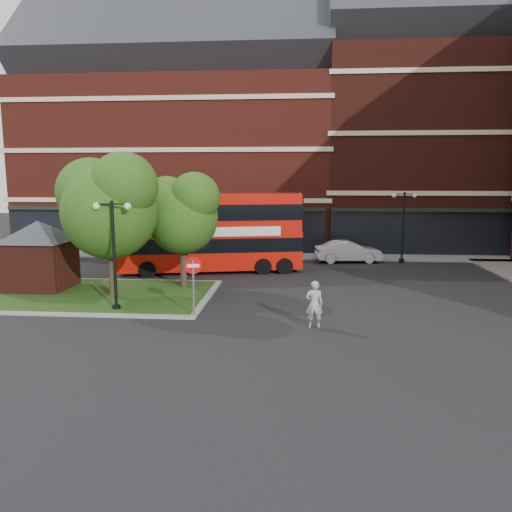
# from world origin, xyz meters

# --- Properties ---
(ground) EXTENTS (120.00, 120.00, 0.00)m
(ground) POSITION_xyz_m (0.00, 0.00, 0.00)
(ground) COLOR black
(ground) RESTS_ON ground
(pavement_far) EXTENTS (44.00, 3.00, 0.12)m
(pavement_far) POSITION_xyz_m (0.00, 16.50, 0.06)
(pavement_far) COLOR slate
(pavement_far) RESTS_ON ground
(terrace_far_left) EXTENTS (26.00, 12.00, 14.00)m
(terrace_far_left) POSITION_xyz_m (-8.00, 24.00, 7.00)
(terrace_far_left) COLOR maroon
(terrace_far_left) RESTS_ON ground
(terrace_far_right) EXTENTS (18.00, 12.00, 16.00)m
(terrace_far_right) POSITION_xyz_m (14.00, 24.00, 8.00)
(terrace_far_right) COLOR #471911
(terrace_far_right) RESTS_ON ground
(traffic_island) EXTENTS (12.60, 7.60, 0.15)m
(traffic_island) POSITION_xyz_m (-8.00, 3.00, 0.07)
(traffic_island) COLOR gray
(traffic_island) RESTS_ON ground
(kiosk) EXTENTS (6.51, 6.51, 3.60)m
(kiosk) POSITION_xyz_m (-11.00, 4.00, 2.32)
(kiosk) COLOR #471911
(kiosk) RESTS_ON traffic_island
(tree_island_west) EXTENTS (5.40, 4.71, 7.21)m
(tree_island_west) POSITION_xyz_m (-6.60, 2.58, 4.79)
(tree_island_west) COLOR #2D2116
(tree_island_west) RESTS_ON ground
(tree_island_east) EXTENTS (4.46, 3.90, 6.29)m
(tree_island_east) POSITION_xyz_m (-3.58, 5.06, 4.24)
(tree_island_east) COLOR #2D2116
(tree_island_east) RESTS_ON ground
(lamp_island) EXTENTS (1.72, 0.36, 5.00)m
(lamp_island) POSITION_xyz_m (-5.50, 0.20, 2.83)
(lamp_island) COLOR black
(lamp_island) RESTS_ON ground
(lamp_far_left) EXTENTS (1.72, 0.36, 5.00)m
(lamp_far_left) POSITION_xyz_m (2.00, 14.50, 2.83)
(lamp_far_left) COLOR black
(lamp_far_left) RESTS_ON ground
(lamp_far_right) EXTENTS (1.72, 0.36, 5.00)m
(lamp_far_right) POSITION_xyz_m (10.00, 14.50, 2.83)
(lamp_far_right) COLOR black
(lamp_far_right) RESTS_ON ground
(bus) EXTENTS (11.75, 5.07, 4.37)m
(bus) POSITION_xyz_m (-2.92, 10.08, 2.87)
(bus) COLOR #BA1207
(bus) RESTS_ON ground
(woman) EXTENTS (0.71, 0.48, 1.93)m
(woman) POSITION_xyz_m (3.32, -1.47, 0.96)
(woman) COLOR #98999B
(woman) RESTS_ON ground
(car_silver) EXTENTS (4.44, 2.02, 1.48)m
(car_silver) POSITION_xyz_m (-4.02, 14.50, 0.74)
(car_silver) COLOR #A8AAAF
(car_silver) RESTS_ON ground
(car_white) EXTENTS (4.81, 2.19, 1.53)m
(car_white) POSITION_xyz_m (6.26, 14.50, 0.77)
(car_white) COLOR silver
(car_white) RESTS_ON ground
(no_entry_sign) EXTENTS (0.73, 0.21, 2.66)m
(no_entry_sign) POSITION_xyz_m (-1.80, -0.50, 1.90)
(no_entry_sign) COLOR slate
(no_entry_sign) RESTS_ON ground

